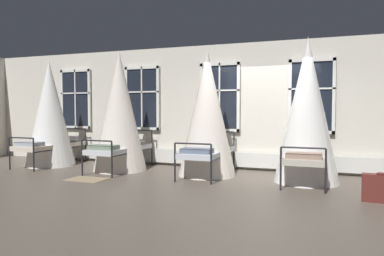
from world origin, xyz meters
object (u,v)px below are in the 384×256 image
(cot_first, at_px, (50,115))
(suitcase_dark, at_px, (381,188))
(cot_second, at_px, (120,113))
(cot_fourth, at_px, (307,112))
(cot_third, at_px, (207,115))

(cot_first, height_order, suitcase_dark, cot_first)
(cot_second, height_order, suitcase_dark, cot_second)
(cot_first, distance_m, cot_second, 2.13)
(cot_second, xyz_separation_m, cot_fourth, (4.31, 0.05, 0.02))
(cot_third, bearing_deg, suitcase_dark, -112.25)
(cot_third, bearing_deg, cot_first, 90.05)
(cot_first, xyz_separation_m, cot_third, (4.32, 0.06, 0.02))
(cot_first, distance_m, suitcase_dark, 7.83)
(cot_first, relative_size, cot_fourth, 0.94)
(cot_fourth, bearing_deg, cot_third, 89.07)
(cot_fourth, xyz_separation_m, suitcase_dark, (1.21, -1.27, -1.19))
(cot_first, bearing_deg, cot_second, -89.46)
(cot_fourth, bearing_deg, suitcase_dark, -136.16)
(cot_first, xyz_separation_m, cot_second, (2.13, -0.03, 0.06))
(cot_third, bearing_deg, cot_second, 91.55)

